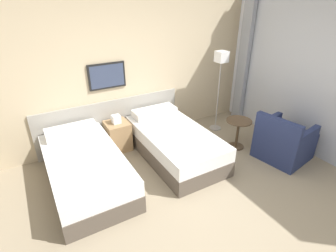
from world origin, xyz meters
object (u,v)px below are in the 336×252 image
Objects in this scene: floor_lamp at (221,68)px; armchair at (283,143)px; side_table at (238,128)px; bed_near_window at (174,142)px; nightstand at (118,135)px; bed_near_door at (86,168)px.

floor_lamp is 1.79× the size of armchair.
side_table is 0.61× the size of armchair.
bed_near_window reaches higher than side_table.
floor_lamp reaches higher than nightstand.
armchair is at bearing -56.64° from side_table.
side_table is 0.78m from armchair.
nightstand is at bearing 44.76° from armchair.
floor_lamp is (2.80, 0.44, 1.02)m from bed_near_door.
bed_near_door is 1.00× the size of bed_near_window.
bed_near_door is 1.51m from bed_near_window.
floor_lamp is at bearing 18.78° from bed_near_window.
nightstand is 2.17m from side_table.
armchair reaches higher than side_table.
side_table is (1.90, -1.03, 0.11)m from nightstand.
floor_lamp is (2.04, -0.25, 1.01)m from nightstand.
floor_lamp reaches higher than bed_near_door.
bed_near_window is 1.20× the size of floor_lamp.
side_table is at bearing 23.85° from armchair.
bed_near_door is 3.01m from floor_lamp.
armchair is (0.43, -0.65, -0.09)m from side_table.
floor_lamp reaches higher than bed_near_window.
floor_lamp is at bearing 8.91° from bed_near_door.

